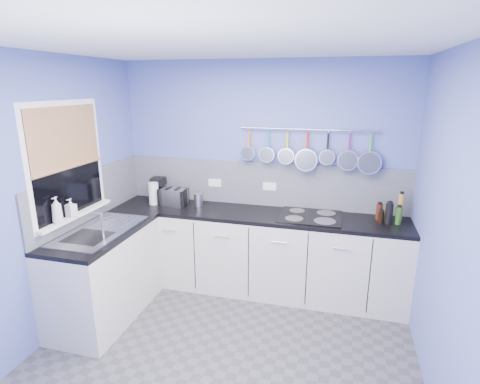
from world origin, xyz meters
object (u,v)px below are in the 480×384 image
at_px(soap_bottle_a, 57,210).
at_px(canister, 198,200).
at_px(toaster, 173,197).
at_px(hob, 310,216).
at_px(paper_towel, 154,194).
at_px(coffee_maker, 158,190).
at_px(soap_bottle_b, 71,208).

xyz_separation_m(soap_bottle_a, canister, (0.85, 1.23, -0.20)).
xyz_separation_m(toaster, hob, (1.55, -0.00, -0.09)).
distance_m(paper_towel, canister, 0.53).
xyz_separation_m(coffee_maker, hob, (1.78, -0.09, -0.14)).
height_order(soap_bottle_b, toaster, soap_bottle_b).
relative_size(soap_bottle_b, toaster, 0.58).
height_order(paper_towel, hob, paper_towel).
xyz_separation_m(soap_bottle_a, soap_bottle_b, (0.00, 0.18, -0.03)).
relative_size(soap_bottle_b, hob, 0.27).
relative_size(paper_towel, hob, 0.40).
height_order(soap_bottle_b, canister, soap_bottle_b).
bearing_deg(paper_towel, canister, 8.02).
bearing_deg(soap_bottle_a, hob, 29.13).
relative_size(coffee_maker, hob, 0.45).
distance_m(soap_bottle_a, canister, 1.51).
xyz_separation_m(soap_bottle_a, paper_towel, (0.33, 1.16, -0.14)).
bearing_deg(toaster, soap_bottle_b, -107.62).
bearing_deg(paper_towel, soap_bottle_a, -105.93).
distance_m(soap_bottle_a, toaster, 1.32).
distance_m(coffee_maker, toaster, 0.25).
bearing_deg(canister, soap_bottle_b, -128.86).
xyz_separation_m(soap_bottle_a, hob, (2.12, 1.18, -0.26)).
xyz_separation_m(paper_towel, hob, (1.79, 0.02, -0.12)).
bearing_deg(hob, soap_bottle_a, -150.87).
height_order(paper_towel, toaster, paper_towel).
relative_size(soap_bottle_b, paper_towel, 0.68).
relative_size(soap_bottle_b, coffee_maker, 0.60).
bearing_deg(soap_bottle_a, coffee_maker, 75.26).
height_order(coffee_maker, hob, coffee_maker).
height_order(soap_bottle_a, coffee_maker, soap_bottle_a).
bearing_deg(coffee_maker, hob, -8.25).
distance_m(soap_bottle_a, paper_towel, 1.21).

